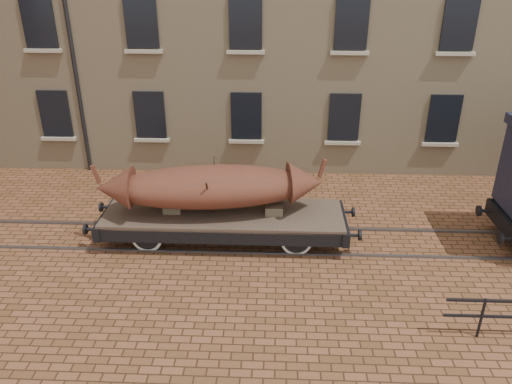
{
  "coord_description": "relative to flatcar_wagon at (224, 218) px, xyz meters",
  "views": [
    {
      "loc": [
        -1.4,
        -12.35,
        7.45
      ],
      "look_at": [
        -1.96,
        0.5,
        1.3
      ],
      "focal_mm": 35.0,
      "sensor_mm": 36.0,
      "label": 1
    }
  ],
  "objects": [
    {
      "name": "flatcar_wagon",
      "position": [
        0.0,
        0.0,
        0.0
      ],
      "size": [
        7.56,
        2.05,
        1.14
      ],
      "color": "brown",
      "rests_on": "ground"
    },
    {
      "name": "iron_boat",
      "position": [
        -0.31,
        -0.0,
        0.97
      ],
      "size": [
        6.31,
        2.33,
        1.53
      ],
      "color": "#622C19",
      "rests_on": "flatcar_wagon"
    },
    {
      "name": "ground",
      "position": [
        2.86,
        -0.0,
        -0.71
      ],
      "size": [
        90.0,
        90.0,
        0.0
      ],
      "primitive_type": "plane",
      "color": "brown"
    },
    {
      "name": "rail_track",
      "position": [
        2.86,
        -0.0,
        -0.68
      ],
      "size": [
        30.0,
        1.52,
        0.06
      ],
      "color": "#59595E",
      "rests_on": "ground"
    }
  ]
}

